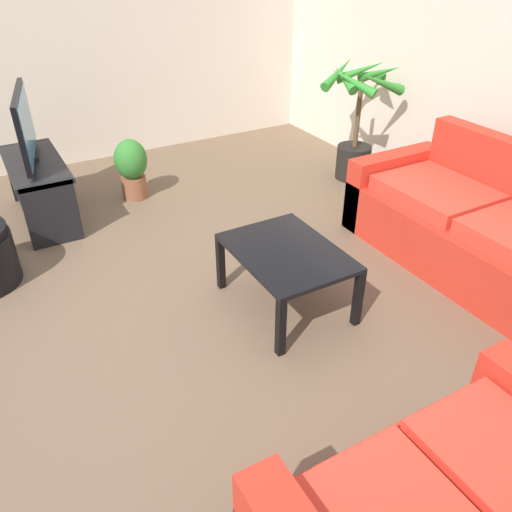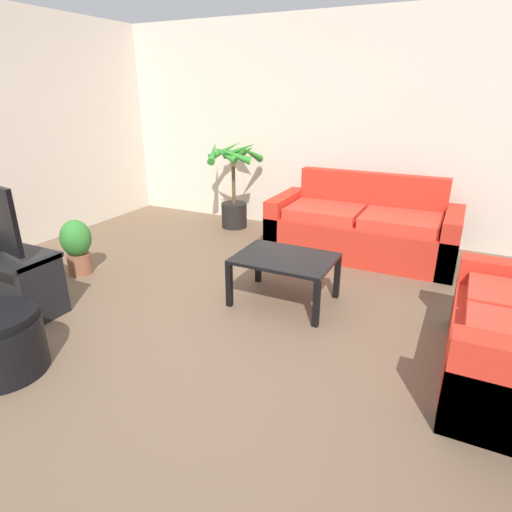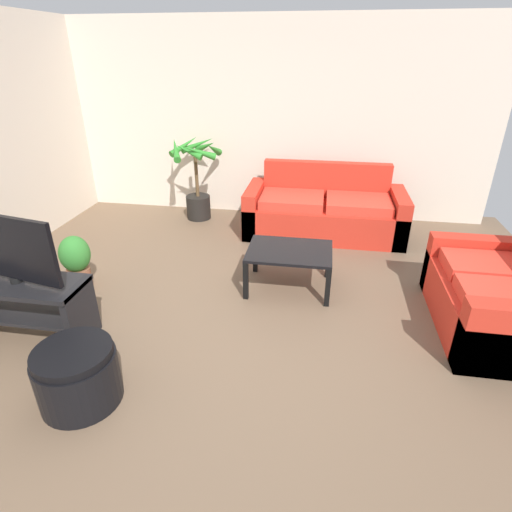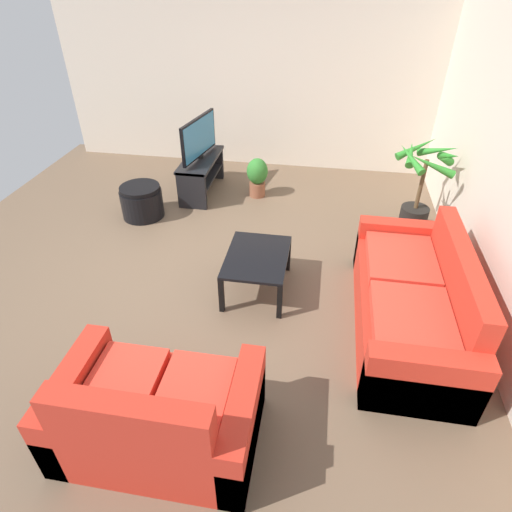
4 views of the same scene
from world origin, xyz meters
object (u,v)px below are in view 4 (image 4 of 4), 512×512
(couch_main, at_px, (412,303))
(tv_stand, at_px, (201,170))
(coffee_table, at_px, (257,260))
(potted_palm, at_px, (419,193))
(ottoman, at_px, (142,201))
(couch_loveseat, at_px, (157,415))
(potted_plant_small, at_px, (257,176))
(tv, at_px, (199,137))

(couch_main, distance_m, tv_stand, 3.69)
(coffee_table, bearing_deg, tv_stand, -150.93)
(tv_stand, bearing_deg, couch_main, 47.68)
(potted_palm, bearing_deg, ottoman, -86.81)
(couch_loveseat, distance_m, potted_plant_small, 4.05)
(tv_stand, distance_m, potted_plant_small, 0.84)
(tv_stand, bearing_deg, coffee_table, 29.07)
(tv, xyz_separation_m, potted_plant_small, (-0.02, 0.84, -0.53))
(couch_loveseat, xyz_separation_m, coffee_table, (-1.87, 0.41, 0.08))
(tv_stand, relative_size, tv, 1.14)
(coffee_table, relative_size, potted_plant_small, 1.47)
(tv_stand, distance_m, coffee_table, 2.46)
(couch_loveseat, height_order, potted_palm, potted_palm)
(couch_main, height_order, tv, tv)
(couch_loveseat, bearing_deg, couch_main, 128.49)
(couch_loveseat, relative_size, potted_plant_small, 2.43)
(potted_palm, xyz_separation_m, ottoman, (0.20, -3.61, -0.33))
(coffee_table, bearing_deg, couch_main, 77.87)
(couch_main, distance_m, tv, 3.73)
(tv, height_order, ottoman, tv)
(coffee_table, bearing_deg, tv, -150.98)
(potted_plant_small, bearing_deg, coffee_table, 9.34)
(couch_main, distance_m, coffee_table, 1.57)
(tv_stand, relative_size, potted_palm, 0.93)
(tv, distance_m, potted_plant_small, 0.99)
(couch_loveseat, bearing_deg, ottoman, -156.21)
(couch_main, relative_size, potted_palm, 1.76)
(coffee_table, xyz_separation_m, ottoman, (-1.31, -1.81, -0.16))
(tv, bearing_deg, potted_palm, 77.95)
(couch_loveseat, xyz_separation_m, ottoman, (-3.18, -1.40, -0.08))
(couch_loveseat, bearing_deg, tv, -168.95)
(potted_plant_small, bearing_deg, tv_stand, -88.55)
(potted_plant_small, relative_size, ottoman, 1.03)
(couch_main, relative_size, coffee_table, 2.43)
(couch_main, distance_m, potted_palm, 1.88)
(couch_main, xyz_separation_m, tv_stand, (-2.48, -2.73, 0.05))
(tv_stand, xyz_separation_m, tv, (0.00, 0.00, 0.50))
(coffee_table, xyz_separation_m, potted_plant_small, (-2.18, -0.36, -0.06))
(tv, distance_m, ottoman, 1.22)
(couch_main, bearing_deg, ottoman, -116.18)
(couch_main, relative_size, tv_stand, 1.89)
(potted_palm, distance_m, potted_plant_small, 2.27)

